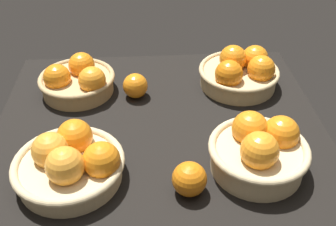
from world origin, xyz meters
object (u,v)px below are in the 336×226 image
at_px(basket_far_right, 71,162).
at_px(loose_orange_back_gap, 135,86).
at_px(basket_far_left, 260,150).
at_px(loose_orange_front_gap, 189,179).
at_px(basket_near_right, 77,80).
at_px(basket_near_left, 241,72).

bearing_deg(basket_far_right, loose_orange_back_gap, -114.23).
bearing_deg(basket_far_left, loose_orange_back_gap, -47.82).
bearing_deg(loose_orange_back_gap, loose_orange_front_gap, 107.02).
xyz_separation_m(basket_far_left, loose_orange_back_gap, (0.27, -0.30, -0.02)).
height_order(basket_far_right, basket_near_right, basket_far_right).
bearing_deg(loose_orange_back_gap, basket_near_left, -173.19).
xyz_separation_m(basket_far_right, basket_near_left, (-0.44, -0.34, 0.00)).
xyz_separation_m(basket_far_right, loose_orange_back_gap, (-0.14, -0.31, -0.01)).
xyz_separation_m(loose_orange_front_gap, loose_orange_back_gap, (0.11, -0.36, -0.00)).
distance_m(basket_near_left, basket_far_left, 0.34).
relative_size(basket_far_right, basket_near_right, 1.12).
xyz_separation_m(basket_far_right, basket_far_left, (-0.41, -0.00, 0.01)).
bearing_deg(loose_orange_front_gap, basket_near_right, -55.28).
bearing_deg(basket_far_right, loose_orange_front_gap, 166.71).
xyz_separation_m(basket_near_left, loose_orange_back_gap, (0.30, 0.04, -0.01)).
height_order(basket_far_right, basket_near_left, basket_near_left).
distance_m(basket_far_right, loose_orange_front_gap, 0.26).
distance_m(basket_far_right, basket_near_right, 0.34).
distance_m(basket_far_right, basket_near_left, 0.56).
bearing_deg(basket_near_left, basket_near_right, 0.53).
relative_size(basket_far_right, basket_far_left, 1.09).
distance_m(basket_near_right, basket_far_left, 0.55).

